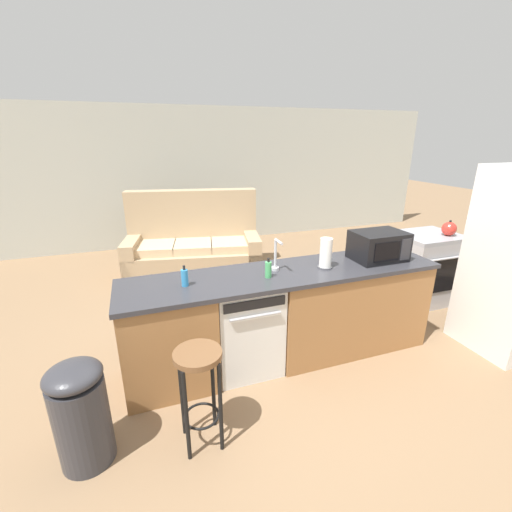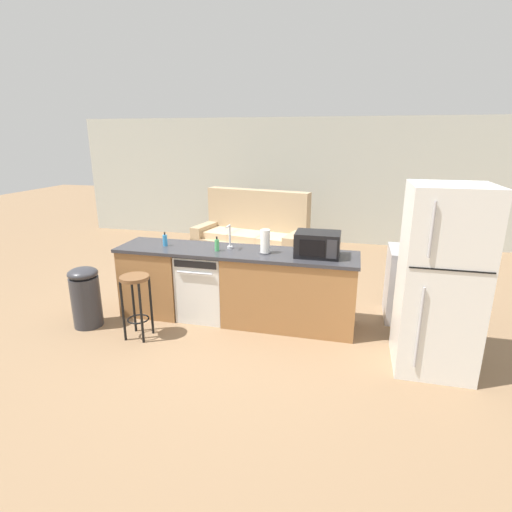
{
  "view_description": "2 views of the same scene",
  "coord_description": "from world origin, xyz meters",
  "px_view_note": "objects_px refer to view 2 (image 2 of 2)",
  "views": [
    {
      "loc": [
        -1.06,
        -2.61,
        2.05
      ],
      "look_at": [
        0.01,
        0.42,
        0.92
      ],
      "focal_mm": 24.0,
      "sensor_mm": 36.0,
      "label": 1
    },
    {
      "loc": [
        1.5,
        -4.42,
        2.22
      ],
      "look_at": [
        0.4,
        0.05,
        0.83
      ],
      "focal_mm": 28.0,
      "sensor_mm": 36.0,
      "label": 2
    }
  ],
  "objects_px": {
    "stove_range": "(418,285)",
    "microwave": "(318,244)",
    "kettle": "(441,247)",
    "trash_bin": "(86,296)",
    "paper_towel_roll": "(265,242)",
    "couch": "(253,239)",
    "bar_stool": "(136,293)",
    "refrigerator": "(440,280)",
    "soap_bottle": "(217,245)",
    "dish_soap_bottle": "(165,240)",
    "dishwasher": "(205,285)"
  },
  "relations": [
    {
      "from": "kettle",
      "to": "bar_stool",
      "type": "height_order",
      "value": "kettle"
    },
    {
      "from": "dishwasher",
      "to": "stove_range",
      "type": "distance_m",
      "value": 2.66
    },
    {
      "from": "refrigerator",
      "to": "soap_bottle",
      "type": "height_order",
      "value": "refrigerator"
    },
    {
      "from": "stove_range",
      "to": "microwave",
      "type": "height_order",
      "value": "microwave"
    },
    {
      "from": "stove_range",
      "to": "couch",
      "type": "bearing_deg",
      "value": 142.96
    },
    {
      "from": "stove_range",
      "to": "couch",
      "type": "relative_size",
      "value": 0.42
    },
    {
      "from": "trash_bin",
      "to": "refrigerator",
      "type": "bearing_deg",
      "value": 0.83
    },
    {
      "from": "stove_range",
      "to": "dish_soap_bottle",
      "type": "distance_m",
      "value": 3.2
    },
    {
      "from": "kettle",
      "to": "dish_soap_bottle",
      "type": "bearing_deg",
      "value": -172.43
    },
    {
      "from": "paper_towel_roll",
      "to": "soap_bottle",
      "type": "xyz_separation_m",
      "value": [
        -0.58,
        -0.04,
        -0.07
      ]
    },
    {
      "from": "soap_bottle",
      "to": "trash_bin",
      "type": "height_order",
      "value": "soap_bottle"
    },
    {
      "from": "dish_soap_bottle",
      "to": "kettle",
      "type": "xyz_separation_m",
      "value": [
        3.27,
        0.43,
        0.01
      ]
    },
    {
      "from": "kettle",
      "to": "couch",
      "type": "bearing_deg",
      "value": 142.98
    },
    {
      "from": "dishwasher",
      "to": "bar_stool",
      "type": "xyz_separation_m",
      "value": [
        -0.54,
        -0.72,
        0.11
      ]
    },
    {
      "from": "refrigerator",
      "to": "couch",
      "type": "height_order",
      "value": "refrigerator"
    },
    {
      "from": "dishwasher",
      "to": "stove_range",
      "type": "xyz_separation_m",
      "value": [
        2.6,
        0.55,
        0.03
      ]
    },
    {
      "from": "refrigerator",
      "to": "couch",
      "type": "relative_size",
      "value": 0.85
    },
    {
      "from": "dishwasher",
      "to": "dish_soap_bottle",
      "type": "bearing_deg",
      "value": -178.62
    },
    {
      "from": "dishwasher",
      "to": "refrigerator",
      "type": "xyz_separation_m",
      "value": [
        2.6,
        -0.55,
        0.49
      ]
    },
    {
      "from": "refrigerator",
      "to": "stove_range",
      "type": "bearing_deg",
      "value": 89.99
    },
    {
      "from": "soap_bottle",
      "to": "couch",
      "type": "bearing_deg",
      "value": 95.02
    },
    {
      "from": "paper_towel_roll",
      "to": "refrigerator",
      "type": "bearing_deg",
      "value": -15.92
    },
    {
      "from": "microwave",
      "to": "paper_towel_roll",
      "type": "bearing_deg",
      "value": -177.23
    },
    {
      "from": "microwave",
      "to": "couch",
      "type": "relative_size",
      "value": 0.23
    },
    {
      "from": "couch",
      "to": "bar_stool",
      "type": "bearing_deg",
      "value": -98.97
    },
    {
      "from": "microwave",
      "to": "kettle",
      "type": "bearing_deg",
      "value": 17.04
    },
    {
      "from": "microwave",
      "to": "soap_bottle",
      "type": "relative_size",
      "value": 2.84
    },
    {
      "from": "paper_towel_roll",
      "to": "soap_bottle",
      "type": "bearing_deg",
      "value": -176.02
    },
    {
      "from": "trash_bin",
      "to": "paper_towel_roll",
      "type": "bearing_deg",
      "value": 15.52
    },
    {
      "from": "dishwasher",
      "to": "dish_soap_bottle",
      "type": "height_order",
      "value": "dish_soap_bottle"
    },
    {
      "from": "paper_towel_roll",
      "to": "bar_stool",
      "type": "distance_m",
      "value": 1.57
    },
    {
      "from": "bar_stool",
      "to": "paper_towel_roll",
      "type": "bearing_deg",
      "value": 27.54
    },
    {
      "from": "kettle",
      "to": "trash_bin",
      "type": "bearing_deg",
      "value": -165.78
    },
    {
      "from": "trash_bin",
      "to": "couch",
      "type": "distance_m",
      "value": 3.38
    },
    {
      "from": "microwave",
      "to": "dish_soap_bottle",
      "type": "xyz_separation_m",
      "value": [
        -1.89,
        -0.01,
        -0.07
      ]
    },
    {
      "from": "stove_range",
      "to": "soap_bottle",
      "type": "relative_size",
      "value": 5.11
    },
    {
      "from": "stove_range",
      "to": "paper_towel_roll",
      "type": "distance_m",
      "value": 2.0
    },
    {
      "from": "dish_soap_bottle",
      "to": "dishwasher",
      "type": "bearing_deg",
      "value": 1.38
    },
    {
      "from": "paper_towel_roll",
      "to": "bar_stool",
      "type": "xyz_separation_m",
      "value": [
        -1.32,
        -0.69,
        -0.5
      ]
    },
    {
      "from": "stove_range",
      "to": "kettle",
      "type": "xyz_separation_m",
      "value": [
        0.17,
        -0.13,
        0.53
      ]
    },
    {
      "from": "refrigerator",
      "to": "dish_soap_bottle",
      "type": "bearing_deg",
      "value": 170.18
    },
    {
      "from": "couch",
      "to": "soap_bottle",
      "type": "bearing_deg",
      "value": -84.98
    },
    {
      "from": "bar_stool",
      "to": "refrigerator",
      "type": "bearing_deg",
      "value": 3.11
    },
    {
      "from": "trash_bin",
      "to": "bar_stool",
      "type": "bearing_deg",
      "value": -8.71
    },
    {
      "from": "stove_range",
      "to": "paper_towel_roll",
      "type": "xyz_separation_m",
      "value": [
        -1.82,
        -0.58,
        0.59
      ]
    },
    {
      "from": "trash_bin",
      "to": "couch",
      "type": "height_order",
      "value": "couch"
    },
    {
      "from": "dish_soap_bottle",
      "to": "stove_range",
      "type": "bearing_deg",
      "value": 10.24
    },
    {
      "from": "paper_towel_roll",
      "to": "trash_bin",
      "type": "xyz_separation_m",
      "value": [
        -2.07,
        -0.58,
        -0.66
      ]
    },
    {
      "from": "bar_stool",
      "to": "kettle",
      "type": "bearing_deg",
      "value": 19.04
    },
    {
      "from": "dishwasher",
      "to": "dish_soap_bottle",
      "type": "relative_size",
      "value": 4.77
    }
  ]
}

